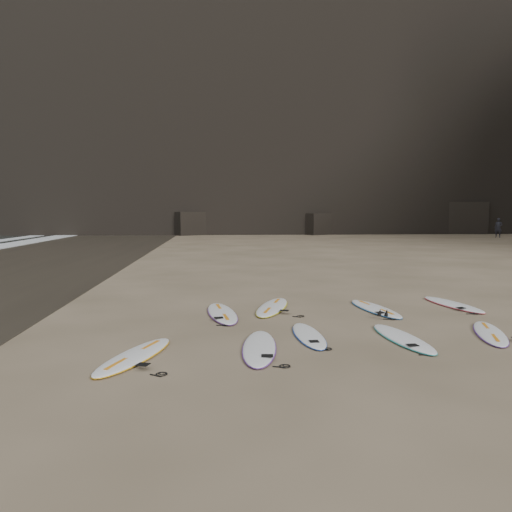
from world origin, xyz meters
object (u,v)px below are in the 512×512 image
at_px(surfboard_1, 259,347).
at_px(surfboard_6, 272,307).
at_px(surfboard_3, 403,338).
at_px(surfboard_8, 453,304).
at_px(person_a, 498,228).
at_px(surfboard_7, 375,308).
at_px(surfboard_5, 222,313).
at_px(surfboard_0, 135,355).
at_px(surfboard_4, 490,333).
at_px(surfboard_2, 309,335).

bearing_deg(surfboard_1, surfboard_6, 86.35).
distance_m(surfboard_3, surfboard_6, 4.12).
distance_m(surfboard_8, person_a, 39.66).
xyz_separation_m(surfboard_6, surfboard_7, (2.68, -0.42, -0.00)).
bearing_deg(surfboard_6, surfboard_5, -135.56).
height_order(surfboard_0, surfboard_5, surfboard_5).
distance_m(surfboard_0, surfboard_8, 9.03).
distance_m(surfboard_5, surfboard_7, 4.04).
distance_m(surfboard_3, surfboard_5, 4.55).
xyz_separation_m(surfboard_1, person_a, (26.71, 37.51, 0.91)).
bearing_deg(surfboard_8, surfboard_4, -112.78).
bearing_deg(surfboard_4, surfboard_8, 96.68).
xyz_separation_m(surfboard_1, surfboard_3, (2.96, 0.46, -0.00)).
bearing_deg(surfboard_0, surfboard_1, 29.73).
relative_size(surfboard_1, surfboard_8, 1.01).
height_order(surfboard_7, person_a, person_a).
relative_size(surfboard_4, surfboard_6, 0.84).
distance_m(surfboard_3, surfboard_8, 4.39).
height_order(surfboard_3, surfboard_4, surfboard_3).
height_order(surfboard_0, surfboard_4, surfboard_0).
relative_size(surfboard_4, surfboard_7, 0.89).
bearing_deg(surfboard_4, person_a, 79.07).
height_order(surfboard_4, person_a, person_a).
bearing_deg(surfboard_8, surfboard_3, -138.26).
relative_size(surfboard_6, person_a, 1.42).
height_order(surfboard_7, surfboard_8, surfboard_7).
distance_m(surfboard_6, surfboard_7, 2.72).
distance_m(surfboard_3, surfboard_4, 2.01).
bearing_deg(surfboard_4, surfboard_3, -153.02).
relative_size(surfboard_5, surfboard_7, 1.04).
xyz_separation_m(surfboard_1, surfboard_8, (5.69, 3.90, -0.00)).
bearing_deg(surfboard_0, surfboard_4, 28.86).
distance_m(surfboard_6, person_a, 42.52).
height_order(surfboard_1, person_a, person_a).
relative_size(surfboard_2, surfboard_8, 0.88).
height_order(surfboard_1, surfboard_5, surfboard_5).
distance_m(surfboard_7, person_a, 41.27).
height_order(surfboard_1, surfboard_2, surfboard_1).
bearing_deg(surfboard_7, surfboard_2, -139.65).
relative_size(surfboard_3, person_a, 1.28).
bearing_deg(person_a, surfboard_2, -86.55).
bearing_deg(surfboard_1, surfboard_7, 52.29).
relative_size(surfboard_3, surfboard_5, 0.92).
height_order(surfboard_2, surfboard_5, surfboard_5).
relative_size(surfboard_0, person_a, 1.31).
bearing_deg(surfboard_4, surfboard_6, 162.92).
height_order(surfboard_4, surfboard_5, surfboard_5).
distance_m(surfboard_4, person_a, 42.76).
bearing_deg(surfboard_6, surfboard_7, 8.34).
bearing_deg(person_a, surfboard_4, -82.21).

